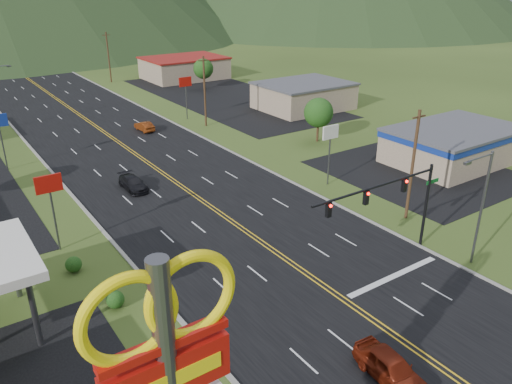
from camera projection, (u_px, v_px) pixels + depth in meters
traffic_signal at (394, 196)px, 36.62m from camera, size 13.10×0.43×7.00m
streetlight_east at (480, 202)px, 36.11m from camera, size 3.28×0.25×9.00m
building_east_near at (454, 143)px, 58.41m from camera, size 15.40×10.40×4.10m
building_east_mid at (304, 95)px, 82.15m from camera, size 14.40×11.40×4.30m
building_east_far at (184, 68)px, 106.47m from camera, size 16.40×12.40×4.50m
pole_sign_west_a at (50, 192)px, 38.15m from camera, size 2.00×0.18×6.40m
pole_sign_east_a at (330, 138)px, 50.71m from camera, size 2.00×0.18×6.40m
pole_sign_east_b at (185, 86)px, 74.88m from camera, size 2.00×0.18×6.40m
tree_east_a at (319, 113)px, 64.92m from camera, size 3.84×3.84×5.82m
tree_east_b at (203, 69)px, 95.71m from camera, size 3.84×3.84×5.82m
utility_pole_a at (413, 165)px, 43.38m from camera, size 1.60×0.28×10.00m
utility_pole_b at (205, 91)px, 71.33m from camera, size 1.60×0.28×10.00m
utility_pole_c at (109, 57)px, 101.55m from camera, size 1.60×0.28×10.00m
utility_pole_d at (57, 38)px, 131.76m from camera, size 1.60×0.28×10.00m
car_red_near at (391, 369)px, 26.82m from camera, size 2.26×4.83×1.60m
car_dark_mid at (133, 184)px, 51.14m from camera, size 1.93×4.57×1.31m
car_red_far at (144, 126)px, 70.60m from camera, size 1.59×4.08×1.33m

